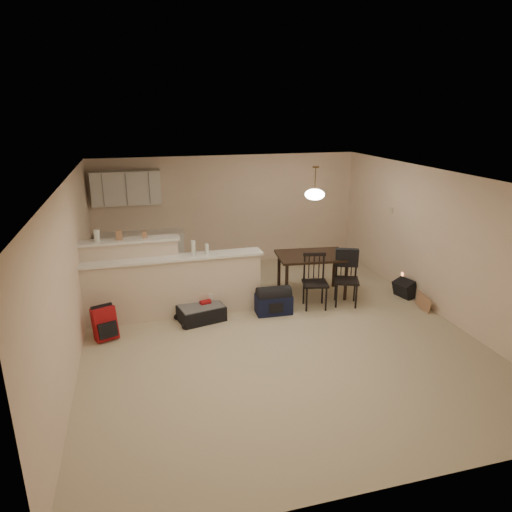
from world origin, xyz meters
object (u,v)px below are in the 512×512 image
object	(u,v)px
pendant_lamp	(315,194)
navy_duffel	(274,304)
dining_chair_far	(346,279)
red_backpack	(105,323)
suitcase	(201,313)
dining_chair_near	(315,282)
black_daypack	(405,289)
dining_table	(312,260)

from	to	relation	value
pendant_lamp	navy_duffel	size ratio (longest dim) A/B	0.98
dining_chair_far	red_backpack	distance (m)	4.26
suitcase	navy_duffel	world-z (taller)	navy_duffel
dining_chair_near	black_daypack	world-z (taller)	dining_chair_near
dining_chair_near	red_backpack	bearing A→B (deg)	-164.64
navy_duffel	pendant_lamp	bearing A→B (deg)	35.11
dining_table	black_daypack	world-z (taller)	dining_table
red_backpack	black_daypack	size ratio (longest dim) A/B	1.40
red_backpack	pendant_lamp	bearing A→B (deg)	-7.52
dining_table	dining_chair_far	distance (m)	0.78
pendant_lamp	black_daypack	size ratio (longest dim) A/B	1.67
dining_table	pendant_lamp	world-z (taller)	pendant_lamp
dining_table	dining_chair_near	distance (m)	0.64
dining_chair_near	dining_chair_far	world-z (taller)	dining_chair_far
suitcase	navy_duffel	xyz separation A→B (m)	(1.29, -0.05, 0.04)
red_backpack	navy_duffel	distance (m)	2.86
dining_chair_far	black_daypack	bearing A→B (deg)	22.75
dining_chair_near	navy_duffel	size ratio (longest dim) A/B	1.58
dining_chair_far	navy_duffel	xyz separation A→B (m)	(-1.40, -0.02, -0.33)
dining_chair_far	pendant_lamp	bearing A→B (deg)	148.44
dining_table	navy_duffel	xyz separation A→B (m)	(-0.95, -0.61, -0.55)
dining_table	suitcase	size ratio (longest dim) A/B	1.86
pendant_lamp	dining_chair_near	size ratio (longest dim) A/B	0.62
pendant_lamp	dining_table	bearing A→B (deg)	90.00
suitcase	red_backpack	world-z (taller)	red_backpack
red_backpack	black_daypack	distance (m)	5.52
dining_chair_near	dining_chair_far	distance (m)	0.60
navy_duffel	black_daypack	distance (m)	2.66
pendant_lamp	dining_chair_far	world-z (taller)	pendant_lamp
pendant_lamp	navy_duffel	distance (m)	2.14
dining_chair_near	suitcase	distance (m)	2.11
dining_chair_far	navy_duffel	world-z (taller)	dining_chair_far
dining_chair_near	dining_chair_far	bearing A→B (deg)	9.42
suitcase	navy_duffel	size ratio (longest dim) A/B	1.20
dining_table	red_backpack	xyz separation A→B (m)	(-3.80, -0.83, -0.46)
suitcase	navy_duffel	distance (m)	1.29
pendant_lamp	dining_chair_near	distance (m)	1.61
suitcase	black_daypack	xyz separation A→B (m)	(3.95, 0.00, 0.04)
red_backpack	navy_duffel	xyz separation A→B (m)	(2.85, 0.21, -0.09)
navy_duffel	suitcase	bearing A→B (deg)	-179.88
black_daypack	dining_chair_far	bearing A→B (deg)	76.81
pendant_lamp	black_daypack	bearing A→B (deg)	-18.32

